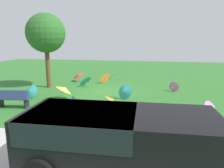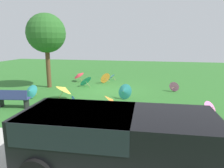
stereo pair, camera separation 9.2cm
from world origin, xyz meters
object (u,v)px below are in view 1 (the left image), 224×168
(parasol_yellow_0, at_px, (64,89))
(parasol_blue_1, at_px, (111,76))
(shade_tree, at_px, (46,34))
(parasol_red_2, at_px, (78,75))
(van_dark, at_px, (113,137))
(parasol_teal_2, at_px, (124,91))
(parasol_pink_1, at_px, (174,86))
(park_bench, at_px, (12,99))
(parasol_blue_0, at_px, (76,101))
(parasol_orange_1, at_px, (112,100))
(parasol_purple_1, at_px, (139,108))
(parasol_teal_1, at_px, (85,80))
(parasol_orange_0, at_px, (104,78))
(parasol_teal_0, at_px, (30,91))
(parasol_pink_0, at_px, (212,107))

(parasol_yellow_0, distance_m, parasol_blue_1, 6.23)
(shade_tree, height_order, parasol_red_2, shade_tree)
(van_dark, relative_size, parasol_teal_2, 4.79)
(van_dark, distance_m, parasol_teal_2, 6.53)
(parasol_pink_1, xyz_separation_m, parasol_red_2, (7.09, -1.78, 0.23))
(park_bench, bearing_deg, van_dark, 145.32)
(parasol_blue_0, height_order, parasol_yellow_0, parasol_yellow_0)
(parasol_blue_0, relative_size, parasol_red_2, 0.52)
(shade_tree, height_order, parasol_blue_0, shade_tree)
(parasol_yellow_0, xyz_separation_m, parasol_pink_1, (-6.07, -3.10, -0.27))
(parasol_pink_1, xyz_separation_m, parasol_orange_1, (3.20, 4.12, 0.07))
(shade_tree, relative_size, parasol_blue_0, 8.26)
(shade_tree, distance_m, parasol_purple_1, 8.42)
(parasol_blue_0, height_order, parasol_purple_1, parasol_blue_0)
(park_bench, height_order, parasol_blue_0, park_bench)
(parasol_orange_1, relative_size, parasol_teal_2, 1.05)
(van_dark, xyz_separation_m, park_bench, (5.65, -3.91, -0.45))
(van_dark, xyz_separation_m, parasol_red_2, (4.85, -10.68, -0.36))
(park_bench, relative_size, parasol_red_2, 1.44)
(parasol_teal_1, bearing_deg, parasol_orange_1, 122.94)
(parasol_red_2, bearing_deg, parasol_blue_1, -153.87)
(parasol_blue_1, distance_m, parasol_teal_2, 5.67)
(park_bench, distance_m, parasol_orange_0, 7.26)
(parasol_teal_0, height_order, parasol_teal_1, parasol_teal_1)
(parasol_teal_0, distance_m, parasol_teal_1, 4.05)
(parasol_purple_1, height_order, parasol_teal_2, parasol_teal_2)
(parasol_teal_1, height_order, parasol_red_2, parasol_teal_1)
(parasol_red_2, bearing_deg, park_bench, 83.24)
(shade_tree, relative_size, parasol_red_2, 4.31)
(park_bench, distance_m, parasol_teal_1, 5.56)
(parasol_pink_0, height_order, parasol_blue_1, parasol_pink_0)
(parasol_pink_0, bearing_deg, parasol_red_2, -35.32)
(parasol_teal_0, xyz_separation_m, parasol_blue_1, (-3.37, -6.23, -0.08))
(parasol_orange_1, relative_size, parasol_red_2, 0.89)
(parasol_blue_0, xyz_separation_m, parasol_orange_1, (-1.79, -0.13, 0.10))
(parasol_orange_1, distance_m, parasol_purple_1, 1.41)
(parasol_pink_0, xyz_separation_m, parasol_teal_2, (4.08, -1.69, 0.12))
(parasol_blue_0, distance_m, parasol_pink_1, 6.56)
(parasol_teal_0, height_order, parasol_teal_2, parasol_teal_2)
(parasol_orange_0, relative_size, parasol_red_2, 0.82)
(parasol_yellow_0, bearing_deg, parasol_purple_1, 158.91)
(parasol_orange_0, bearing_deg, parasol_purple_1, 115.49)
(parasol_orange_1, bearing_deg, park_bench, 10.41)
(parasol_orange_1, distance_m, parasol_teal_2, 1.75)
(parasol_teal_0, bearing_deg, parasol_pink_1, -157.92)
(van_dark, distance_m, parasol_teal_1, 9.91)
(parasol_teal_2, height_order, parasol_red_2, parasol_teal_2)
(parasol_purple_1, distance_m, parasol_red_2, 8.30)
(van_dark, bearing_deg, parasol_teal_2, -84.51)
(park_bench, distance_m, parasol_blue_1, 8.58)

